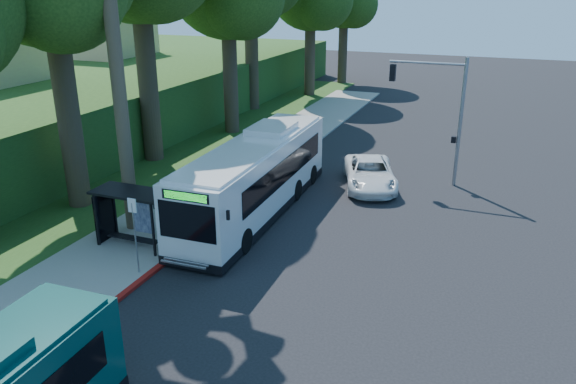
% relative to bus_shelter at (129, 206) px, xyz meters
% --- Properties ---
extents(ground, '(140.00, 140.00, 0.00)m').
position_rel_bus_shelter_xyz_m(ground, '(7.26, 2.86, -1.81)').
color(ground, black).
rests_on(ground, ground).
extents(sidewalk, '(4.50, 70.00, 0.12)m').
position_rel_bus_shelter_xyz_m(sidewalk, '(-0.04, 2.86, -1.75)').
color(sidewalk, gray).
rests_on(sidewalk, ground).
extents(red_curb, '(0.25, 30.00, 0.13)m').
position_rel_bus_shelter_xyz_m(red_curb, '(2.26, -1.14, -1.74)').
color(red_curb, maroon).
rests_on(red_curb, ground).
extents(grass_verge, '(8.00, 70.00, 0.06)m').
position_rel_bus_shelter_xyz_m(grass_verge, '(-5.74, 7.86, -1.78)').
color(grass_verge, '#234719').
rests_on(grass_verge, ground).
extents(bus_shelter, '(3.20, 1.51, 2.55)m').
position_rel_bus_shelter_xyz_m(bus_shelter, '(0.00, 0.00, 0.00)').
color(bus_shelter, black).
rests_on(bus_shelter, ground).
extents(stop_sign_pole, '(0.35, 0.06, 3.17)m').
position_rel_bus_shelter_xyz_m(stop_sign_pole, '(1.86, -2.14, 0.28)').
color(stop_sign_pole, gray).
rests_on(stop_sign_pole, ground).
extents(traffic_signal_pole, '(4.10, 0.30, 7.00)m').
position_rel_bus_shelter_xyz_m(traffic_signal_pole, '(11.04, 12.86, 2.62)').
color(traffic_signal_pole, gray).
rests_on(traffic_signal_pole, ground).
extents(hillside_backdrop, '(24.00, 60.00, 8.80)m').
position_rel_bus_shelter_xyz_m(hillside_backdrop, '(-19.04, 17.96, 0.63)').
color(hillside_backdrop, '#234719').
rests_on(hillside_backdrop, ground).
extents(white_bus, '(3.08, 13.08, 3.88)m').
position_rel_bus_shelter_xyz_m(white_bus, '(3.45, 5.35, 0.09)').
color(white_bus, silver).
rests_on(white_bus, ground).
extents(pickup, '(4.27, 6.13, 1.56)m').
position_rel_bus_shelter_xyz_m(pickup, '(7.74, 10.89, -1.03)').
color(pickup, white).
rests_on(pickup, ground).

